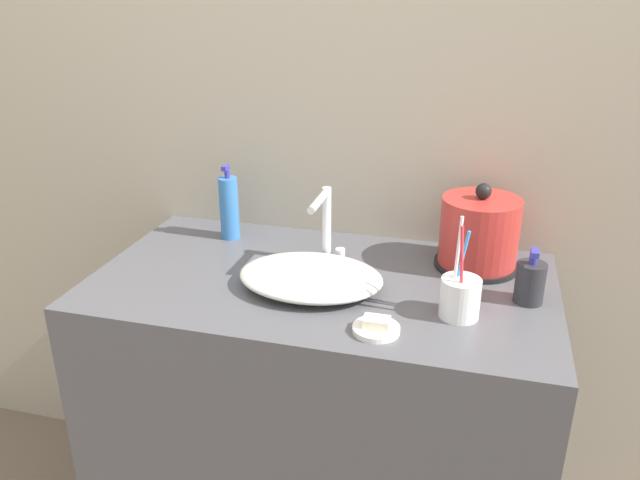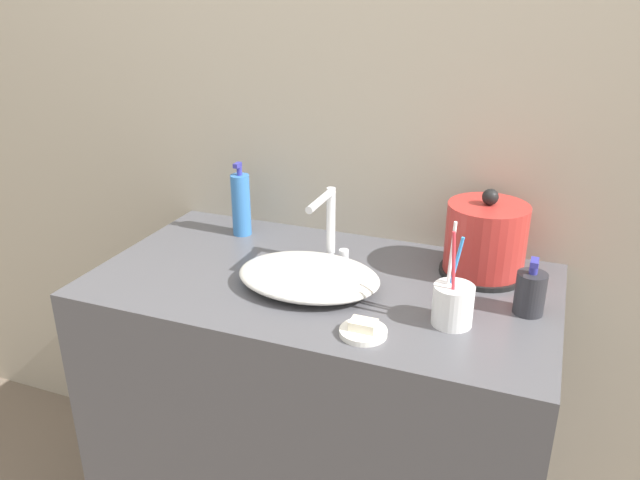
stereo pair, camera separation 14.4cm
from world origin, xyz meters
name	(u,v)px [view 2 (the right image)]	position (x,y,z in m)	size (l,w,h in m)	color
wall_back	(367,76)	(0.00, 0.61, 1.30)	(6.00, 0.04, 2.60)	#ADA38E
vanity_counter	(321,427)	(0.00, 0.30, 0.44)	(1.09, 0.59, 0.87)	#4C4C51
sink_basin	(309,276)	(-0.01, 0.25, 0.90)	(0.33, 0.25, 0.06)	silver
faucet	(330,224)	(-0.01, 0.37, 0.98)	(0.06, 0.15, 0.20)	silver
electric_kettle	(485,242)	(0.35, 0.46, 0.95)	(0.20, 0.20, 0.21)	black
toothbrush_cup	(453,304)	(0.32, 0.20, 0.92)	(0.08, 0.08, 0.22)	silver
lotion_bottle	(530,292)	(0.47, 0.31, 0.92)	(0.06, 0.06, 0.13)	#28282D
shampoo_bottle	(241,204)	(-0.31, 0.48, 0.96)	(0.05, 0.05, 0.21)	#3370B7
soap_dish	(363,330)	(0.17, 0.09, 0.88)	(0.10, 0.10, 0.03)	silver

